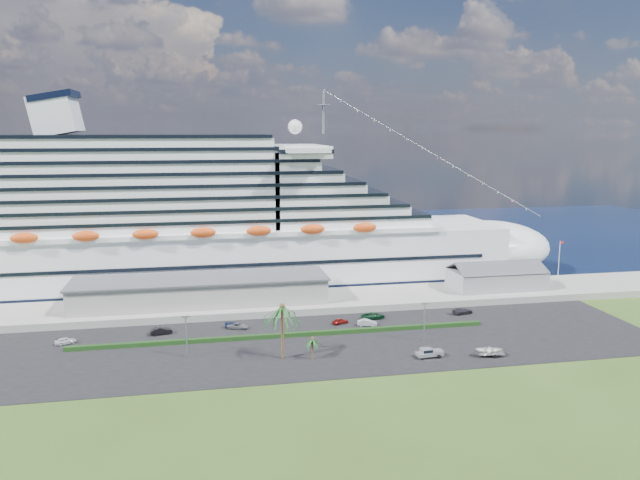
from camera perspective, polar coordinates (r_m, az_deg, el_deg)
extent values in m
plane|color=#324A18|center=(119.77, 1.68, -11.14)|extent=(420.00, 420.00, 0.00)
cube|color=black|center=(129.83, 0.59, -9.39)|extent=(140.00, 38.00, 0.12)
cube|color=gray|center=(156.76, -1.56, -5.62)|extent=(240.00, 20.00, 1.80)
cube|color=black|center=(244.01, -5.06, -0.17)|extent=(420.00, 160.00, 0.02)
cube|color=silver|center=(176.49, -9.29, -1.59)|extent=(160.00, 30.00, 16.00)
ellipsoid|color=silver|center=(195.75, 14.81, -0.64)|extent=(40.00, 30.00, 16.00)
cube|color=black|center=(177.98, -9.23, -3.74)|extent=(164.00, 30.60, 2.40)
cube|color=silver|center=(173.54, -13.47, 5.28)|extent=(128.00, 26.00, 24.80)
cube|color=silver|center=(175.13, -2.02, 8.14)|extent=(14.00, 38.00, 3.20)
cube|color=silver|center=(176.42, -22.98, 10.50)|extent=(11.58, 14.00, 11.58)
cylinder|color=gray|center=(176.36, 0.32, 11.61)|extent=(0.70, 0.70, 12.00)
ellipsoid|color=#D84714|center=(159.11, -10.64, 0.68)|extent=(90.00, 2.40, 2.60)
ellipsoid|color=#D84714|center=(190.37, -10.74, 2.21)|extent=(90.00, 2.40, 2.60)
cube|color=black|center=(176.33, -9.30, -1.34)|extent=(144.00, 30.40, 0.90)
cube|color=gray|center=(153.77, -10.82, -4.61)|extent=(60.00, 14.00, 6.00)
cube|color=#4C4C54|center=(153.02, -10.86, -3.49)|extent=(61.00, 15.00, 0.40)
cube|color=gray|center=(172.01, 15.81, -3.45)|extent=(24.00, 12.00, 4.80)
cube|color=#4C4C54|center=(168.62, 16.33, -2.49)|extent=(24.00, 6.31, 2.74)
cube|color=#4C4C54|center=(173.84, 15.43, -2.07)|extent=(24.00, 6.31, 2.74)
cylinder|color=silver|center=(180.02, 20.99, -1.97)|extent=(0.16, 0.16, 12.00)
cube|color=red|center=(179.26, 21.24, -0.21)|extent=(1.00, 0.04, 0.70)
cube|color=#173210|center=(133.05, -3.26, -8.68)|extent=(88.00, 1.10, 0.90)
cylinder|color=gray|center=(123.31, -12.11, -8.70)|extent=(0.24, 0.24, 8.00)
cube|color=gray|center=(122.07, -12.18, -6.88)|extent=(1.60, 0.35, 0.35)
cylinder|color=gray|center=(131.16, 9.53, -7.46)|extent=(0.24, 0.24, 8.00)
cube|color=gray|center=(129.99, 9.58, -5.74)|extent=(1.60, 0.35, 0.35)
cylinder|color=#47301E|center=(120.03, -3.45, -8.44)|extent=(0.54, 0.54, 10.50)
sphere|color=#47301E|center=(118.47, -3.48, -6.03)|extent=(0.98, 0.98, 0.98)
cylinder|color=#47301E|center=(120.48, -0.70, -9.94)|extent=(0.35, 0.35, 4.20)
sphere|color=#47301E|center=(119.78, -0.71, -9.00)|extent=(0.73, 0.73, 0.73)
imported|color=silver|center=(138.85, -22.25, -8.53)|extent=(4.45, 3.14, 1.41)
imported|color=black|center=(138.75, -14.33, -8.05)|extent=(4.99, 2.58, 1.57)
imported|color=gray|center=(139.34, -7.52, -7.80)|extent=(5.06, 3.48, 1.29)
imported|color=#161E4D|center=(139.90, -7.77, -7.73)|extent=(4.73, 3.01, 1.28)
imported|color=maroon|center=(141.58, 1.85, -7.42)|extent=(4.13, 2.94, 1.31)
imported|color=silver|center=(140.57, 4.33, -7.54)|extent=(4.63, 2.73, 1.44)
imported|color=black|center=(145.50, 4.88, -6.91)|extent=(5.98, 3.70, 1.55)
imported|color=#24242A|center=(152.57, 12.89, -6.34)|extent=(5.37, 3.05, 1.47)
cylinder|color=black|center=(122.18, 9.34, -10.59)|extent=(0.78, 0.32, 0.76)
cylinder|color=black|center=(123.77, 9.04, -10.30)|extent=(0.78, 0.32, 0.76)
cylinder|color=black|center=(123.34, 10.82, -10.43)|extent=(0.78, 0.32, 0.76)
cylinder|color=black|center=(124.91, 10.50, -10.15)|extent=(0.78, 0.32, 0.76)
cube|color=#B1B3B9|center=(123.48, 10.00, -10.22)|extent=(5.27, 2.24, 0.67)
cube|color=#B1B3B9|center=(123.83, 10.61, -9.99)|extent=(2.41, 2.01, 0.52)
cube|color=#B1B3B9|center=(123.02, 9.71, -9.95)|extent=(2.21, 1.95, 0.91)
cube|color=black|center=(122.98, 9.71, -9.91)|extent=(2.03, 1.98, 0.52)
cube|color=#B1B3B9|center=(122.67, 9.03, -10.23)|extent=(0.98, 1.87, 0.33)
cube|color=gray|center=(126.53, 15.33, -9.97)|extent=(5.36, 2.61, 0.13)
cylinder|color=gray|center=(125.54, 14.36, -10.09)|extent=(2.45, 0.44, 0.09)
cylinder|color=black|center=(125.97, 15.72, -10.21)|extent=(0.74, 0.34, 0.72)
cylinder|color=black|center=(127.65, 15.31, -9.91)|extent=(0.74, 0.34, 0.72)
imported|color=silver|center=(126.31, 15.35, -9.69)|extent=(6.18, 4.81, 1.17)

